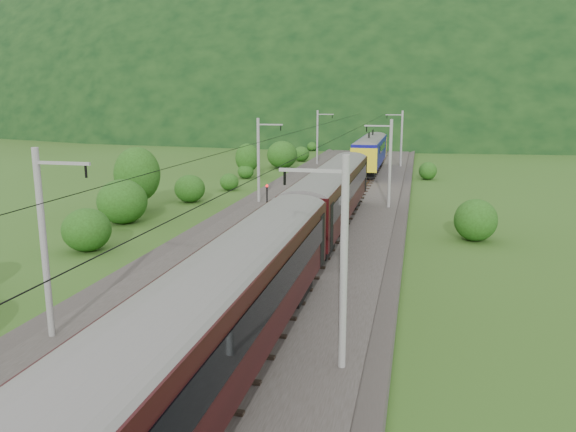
# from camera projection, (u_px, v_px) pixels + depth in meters

# --- Properties ---
(ground) EXTENTS (600.00, 600.00, 0.00)m
(ground) POSITION_uv_depth(u_px,v_px,m) (188.00, 357.00, 22.58)
(ground) COLOR #314E18
(ground) RESTS_ON ground
(railbed) EXTENTS (14.00, 220.00, 0.30)m
(railbed) POSITION_uv_depth(u_px,v_px,m) (257.00, 277.00, 32.08)
(railbed) COLOR #38332D
(railbed) RESTS_ON ground
(track_left) EXTENTS (2.40, 220.00, 0.27)m
(track_left) POSITION_uv_depth(u_px,v_px,m) (218.00, 271.00, 32.57)
(track_left) COLOR brown
(track_left) RESTS_ON railbed
(track_right) EXTENTS (2.40, 220.00, 0.27)m
(track_right) POSITION_uv_depth(u_px,v_px,m) (298.00, 276.00, 31.50)
(track_right) COLOR brown
(track_right) RESTS_ON railbed
(catenary_left) EXTENTS (2.54, 192.28, 8.00)m
(catenary_left) POSITION_uv_depth(u_px,v_px,m) (259.00, 158.00, 53.49)
(catenary_left) COLOR gray
(catenary_left) RESTS_ON railbed
(catenary_right) EXTENTS (2.54, 192.28, 8.00)m
(catenary_right) POSITION_uv_depth(u_px,v_px,m) (389.00, 162.00, 50.78)
(catenary_right) COLOR gray
(catenary_right) RESTS_ON railbed
(overhead_wires) EXTENTS (4.83, 198.00, 0.03)m
(overhead_wires) POSITION_uv_depth(u_px,v_px,m) (256.00, 156.00, 30.63)
(overhead_wires) COLOR black
(overhead_wires) RESTS_ON ground
(mountain_main) EXTENTS (504.00, 360.00, 244.00)m
(mountain_main) POSITION_uv_depth(u_px,v_px,m) (401.00, 118.00, 270.30)
(mountain_main) COLOR black
(mountain_main) RESTS_ON ground
(mountain_ridge) EXTENTS (336.00, 280.00, 132.00)m
(mountain_ridge) POSITION_uv_depth(u_px,v_px,m) (199.00, 114.00, 334.92)
(mountain_ridge) COLOR black
(mountain_ridge) RESTS_ON ground
(train) EXTENTS (3.18, 128.32, 5.53)m
(train) POSITION_uv_depth(u_px,v_px,m) (229.00, 287.00, 19.64)
(train) COLOR black
(train) RESTS_ON ground
(hazard_post_near) EXTENTS (0.18, 0.18, 1.72)m
(hazard_post_near) POSITION_uv_depth(u_px,v_px,m) (319.00, 196.00, 52.33)
(hazard_post_near) COLOR red
(hazard_post_near) RESTS_ON railbed
(hazard_post_far) EXTENTS (0.15, 0.15, 1.44)m
(hazard_post_far) POSITION_uv_depth(u_px,v_px,m) (320.00, 204.00, 49.54)
(hazard_post_far) COLOR red
(hazard_post_far) RESTS_ON railbed
(signal) EXTENTS (0.24, 0.24, 2.15)m
(signal) POSITION_uv_depth(u_px,v_px,m) (267.00, 194.00, 51.11)
(signal) COLOR black
(signal) RESTS_ON railbed
(vegetation_left) EXTENTS (11.40, 147.98, 6.46)m
(vegetation_left) POSITION_uv_depth(u_px,v_px,m) (45.00, 231.00, 34.37)
(vegetation_left) COLOR #204311
(vegetation_left) RESTS_ON ground
(vegetation_right) EXTENTS (5.63, 95.22, 2.96)m
(vegetation_right) POSITION_uv_depth(u_px,v_px,m) (502.00, 360.00, 19.37)
(vegetation_right) COLOR #204311
(vegetation_right) RESTS_ON ground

